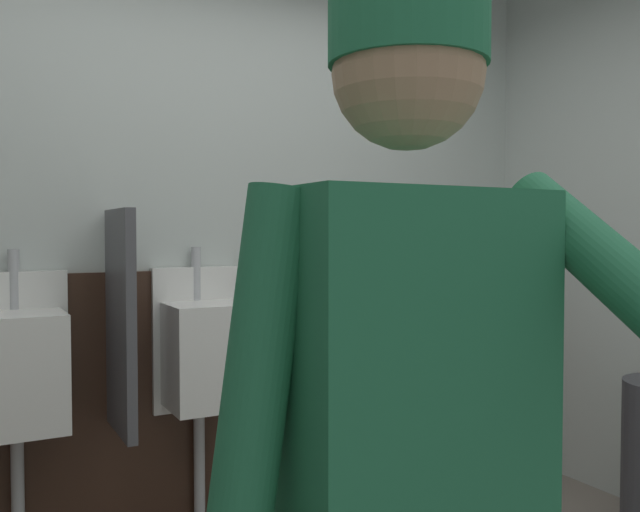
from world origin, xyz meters
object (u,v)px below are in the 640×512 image
urinal_right (352,340)px  urinal_left (17,370)px  person (410,450)px  urinal_middle (205,353)px

urinal_right → urinal_left: bearing=180.0°
urinal_left → person: 2.02m
urinal_middle → urinal_right: size_ratio=1.00×
person → urinal_left: bearing=101.8°
person → urinal_middle: bearing=80.2°
urinal_middle → urinal_right: (0.75, 0.00, 0.00)m
urinal_right → person: size_ratio=0.75×
urinal_left → urinal_middle: bearing=0.0°
urinal_left → urinal_middle: same height
urinal_right → person: 2.26m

